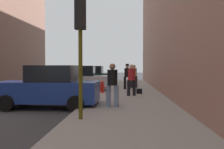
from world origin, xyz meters
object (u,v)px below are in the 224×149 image
parked_blue_sedan (49,88)px  duffel_bag (139,91)px  fire_hydrant (102,87)px  pedestrian_with_fedora (127,75)px  traffic_light (80,33)px  pedestrian_in_red_jacket (131,78)px  pedestrian_in_jeans (112,83)px  parked_silver_sedan (78,80)px  pedestrian_in_tan_coat (134,75)px  parked_dark_green_sedan (91,76)px

parked_blue_sedan → duffel_bag: parked_blue_sedan is taller
fire_hydrant → pedestrian_with_fedora: pedestrian_with_fedora is taller
traffic_light → pedestrian_in_red_jacket: 6.56m
fire_hydrant → pedestrian_in_jeans: 5.39m
parked_blue_sedan → parked_silver_sedan: size_ratio=0.99×
pedestrian_in_red_jacket → traffic_light: bearing=-105.4°
pedestrian_with_fedora → duffel_bag: 3.01m
parked_blue_sedan → fire_hydrant: 5.12m
parked_silver_sedan → duffel_bag: parked_silver_sedan is taller
pedestrian_in_tan_coat → duffel_bag: (0.15, -4.04, -0.81)m
parked_silver_sedan → pedestrian_in_jeans: bearing=-69.0°
pedestrian_in_jeans → duffel_bag: size_ratio=3.89×
parked_dark_green_sedan → pedestrian_in_jeans: bearing=-78.5°
pedestrian_in_tan_coat → pedestrian_in_red_jacket: bearing=-93.7°
parked_silver_sedan → parked_dark_green_sedan: (-0.00, 6.22, 0.00)m
traffic_light → pedestrian_in_red_jacket: traffic_light is taller
parked_silver_sedan → pedestrian_in_tan_coat: 4.33m
parked_silver_sedan → pedestrian_in_red_jacket: bearing=-42.6°
pedestrian_in_red_jacket → pedestrian_with_fedora: 3.94m
parked_blue_sedan → pedestrian_in_tan_coat: 9.28m
parked_silver_sedan → pedestrian_in_tan_coat: bearing=26.3°
parked_dark_green_sedan → pedestrian_in_red_jacket: 10.11m
traffic_light → pedestrian_in_red_jacket: size_ratio=2.11×
pedestrian_in_tan_coat → pedestrian_with_fedora: (-0.53, -1.23, 0.03)m
fire_hydrant → duffel_bag: bearing=-9.8°
pedestrian_with_fedora → pedestrian_in_red_jacket: bearing=-87.2°
parked_blue_sedan → traffic_light: bearing=-57.0°
parked_dark_green_sedan → traffic_light: size_ratio=1.18×
pedestrian_with_fedora → duffel_bag: bearing=-76.4°
pedestrian_in_tan_coat → pedestrian_with_fedora: bearing=-113.3°
traffic_light → pedestrian_in_tan_coat: 11.58m
parked_silver_sedan → pedestrian_in_jeans: (2.70, -7.02, 0.26)m
parked_silver_sedan → pedestrian_with_fedora: size_ratio=2.39×
pedestrian_in_red_jacket → duffel_bag: bearing=66.8°
duffel_bag → parked_silver_sedan: bearing=152.2°
parked_blue_sedan → pedestrian_with_fedora: 7.95m
parked_blue_sedan → pedestrian_in_tan_coat: bearing=65.3°
parked_blue_sedan → duffel_bag: bearing=47.5°
pedestrian_in_jeans → parked_dark_green_sedan: bearing=101.5°
fire_hydrant → pedestrian_in_tan_coat: 4.25m
parked_dark_green_sedan → pedestrian_in_jeans: size_ratio=2.49×
parked_dark_green_sedan → pedestrian_in_tan_coat: bearing=-48.0°
traffic_light → pedestrian_with_fedora: traffic_light is taller
fire_hydrant → pedestrian_in_jeans: pedestrian_in_jeans is taller
pedestrian_in_jeans → pedestrian_in_tan_coat: bearing=82.5°
fire_hydrant → traffic_light: 7.96m
parked_dark_green_sedan → fire_hydrant: (1.80, -7.96, -0.35)m
pedestrian_in_red_jacket → pedestrian_in_tan_coat: (0.33, 5.17, 0.00)m
pedestrian_in_jeans → pedestrian_in_tan_coat: same height
parked_blue_sedan → pedestrian_in_red_jacket: (3.54, 3.26, 0.26)m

